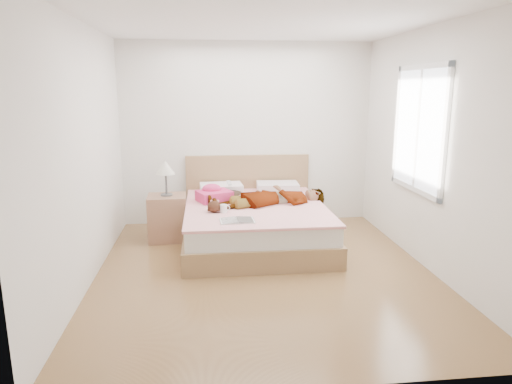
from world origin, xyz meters
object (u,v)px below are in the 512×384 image
at_px(coffee_mug, 224,208).
at_px(magazine, 237,220).
at_px(plush_toy, 214,206).
at_px(bed, 254,221).
at_px(nightstand, 167,214).
at_px(woman, 270,195).
at_px(phone, 229,183).
at_px(towel, 214,194).

bearing_deg(coffee_mug, magazine, -71.25).
bearing_deg(plush_toy, coffee_mug, -23.16).
relative_size(bed, magazine, 5.28).
bearing_deg(coffee_mug, bed, 44.37).
bearing_deg(magazine, nightstand, 130.99).
bearing_deg(plush_toy, magazine, -60.47).
distance_m(woman, nightstand, 1.36).
xyz_separation_m(phone, bed, (0.30, -0.40, -0.43)).
xyz_separation_m(woman, magazine, (-0.48, -0.78, -0.10)).
height_order(plush_toy, nightstand, nightstand).
xyz_separation_m(bed, magazine, (-0.28, -0.78, 0.24)).
xyz_separation_m(woman, towel, (-0.71, 0.19, -0.02)).
relative_size(towel, plush_toy, 2.06).
bearing_deg(bed, magazine, -109.51).
bearing_deg(woman, plush_toy, -77.07).
bearing_deg(coffee_mug, nightstand, 140.52).
xyz_separation_m(bed, plush_toy, (-0.52, -0.35, 0.30)).
distance_m(phone, bed, 0.66).
height_order(towel, plush_toy, towel).
xyz_separation_m(plush_toy, nightstand, (-0.60, 0.54, -0.23)).
height_order(bed, magazine, bed).
xyz_separation_m(phone, coffee_mug, (-0.11, -0.80, -0.14)).
bearing_deg(nightstand, towel, -0.05).
xyz_separation_m(coffee_mug, plush_toy, (-0.11, 0.05, 0.02)).
relative_size(phone, bed, 0.05).
bearing_deg(bed, nightstand, 170.37).
bearing_deg(woman, nightstand, -111.11).
height_order(magazine, coffee_mug, coffee_mug).
distance_m(towel, coffee_mug, 0.60).
bearing_deg(magazine, plush_toy, 119.53).
bearing_deg(bed, phone, 127.05).
distance_m(bed, towel, 0.64).
distance_m(phone, towel, 0.32).
bearing_deg(phone, bed, -65.82).
height_order(phone, towel, phone).
xyz_separation_m(towel, nightstand, (-0.61, 0.00, -0.25)).
height_order(phone, plush_toy, phone).
height_order(coffee_mug, nightstand, nightstand).
relative_size(coffee_mug, plush_toy, 0.51).
relative_size(bed, towel, 4.07).
bearing_deg(coffee_mug, phone, 82.44).
height_order(woman, phone, phone).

